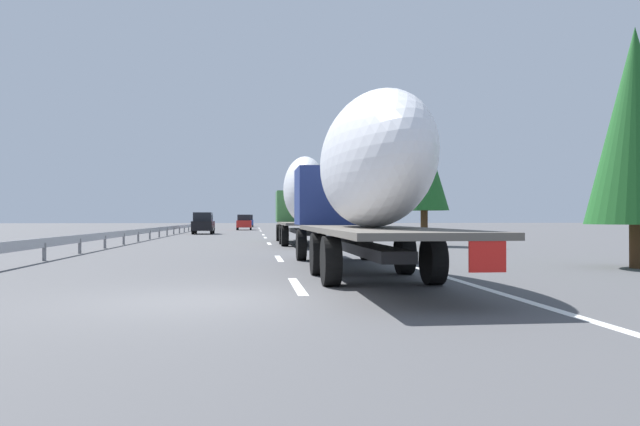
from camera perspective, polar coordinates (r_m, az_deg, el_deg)
ground_plane at (r=50.39m, az=-7.48°, el=-2.12°), size 260.00×260.00×0.00m
lane_stripe_0 at (r=12.48m, az=-2.20°, el=-6.99°), size 3.20×0.20×0.01m
lane_stripe_1 at (r=20.94m, az=-3.94°, el=-4.37°), size 3.20×0.20×0.01m
lane_stripe_2 at (r=33.28m, az=-4.89°, el=-2.94°), size 3.20×0.20×0.01m
lane_stripe_3 at (r=43.70m, az=-5.27°, el=-2.36°), size 3.20×0.20×0.01m
lane_stripe_4 at (r=51.31m, az=-5.45°, el=-2.09°), size 3.20×0.20×0.01m
lane_stripe_5 at (r=66.25m, az=-5.68°, el=-1.73°), size 3.20×0.20×0.01m
lane_stripe_6 at (r=72.12m, az=-5.75°, el=-1.63°), size 3.20×0.20×0.01m
lane_stripe_7 at (r=81.46m, az=-5.83°, el=-1.50°), size 3.20×0.20×0.01m
lane_stripe_8 at (r=90.70m, az=-5.90°, el=-1.40°), size 3.20×0.20×0.01m
edge_line_right at (r=55.57m, az=-1.70°, el=-1.97°), size 110.00×0.20×0.01m
truck_lead at (r=32.63m, az=-1.68°, el=1.54°), size 12.80×2.55×4.67m
truck_trailing at (r=15.04m, az=3.99°, el=3.37°), size 14.23×2.55×4.23m
car_red_compact at (r=73.07m, az=-7.27°, el=-0.88°), size 4.16×1.81×1.86m
car_black_suv at (r=54.63m, az=-11.11°, el=-0.97°), size 4.10×1.83×1.94m
car_blue_sedan at (r=97.72m, az=-6.91°, el=-0.76°), size 4.01×1.78×2.00m
road_sign at (r=51.13m, az=0.06°, el=0.18°), size 0.10×0.90×2.93m
tree_0 at (r=98.11m, az=0.90°, el=0.97°), size 3.96×3.96×6.41m
tree_1 at (r=57.80m, az=5.82°, el=1.71°), size 2.43×2.43×5.82m
tree_2 at (r=31.00m, az=9.93°, el=4.20°), size 2.53×2.53×6.14m
tree_3 at (r=19.23m, az=27.96°, el=7.40°), size 2.75×2.75×6.86m
guardrail_median at (r=53.81m, az=-13.82°, el=-1.39°), size 94.00×0.10×0.76m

